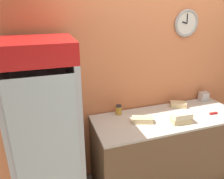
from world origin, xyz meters
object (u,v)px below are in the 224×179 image
(condiment_jar, at_px, (119,110))
(beverage_cooler, at_px, (45,126))
(chefs_knife, at_px, (218,113))
(sandwich_flat_right, at_px, (142,120))
(napkin_dispenser, at_px, (204,96))
(sandwich_stack_bottom, at_px, (181,120))
(sandwich_stack_middle, at_px, (182,116))
(sandwich_flat_left, at_px, (178,104))

(condiment_jar, bearing_deg, beverage_cooler, -166.16)
(chefs_knife, bearing_deg, condiment_jar, 162.29)
(beverage_cooler, relative_size, chefs_knife, 5.73)
(sandwich_flat_right, height_order, condiment_jar, condiment_jar)
(sandwich_flat_right, height_order, napkin_dispenser, napkin_dispenser)
(sandwich_stack_bottom, height_order, chefs_knife, sandwich_stack_bottom)
(beverage_cooler, relative_size, condiment_jar, 16.24)
(sandwich_stack_middle, bearing_deg, sandwich_flat_left, 60.13)
(sandwich_flat_left, bearing_deg, sandwich_stack_middle, -119.87)
(sandwich_flat_left, height_order, sandwich_flat_right, sandwich_flat_left)
(sandwich_stack_middle, xyz_separation_m, sandwich_flat_right, (-0.41, 0.15, -0.06))
(sandwich_flat_right, bearing_deg, sandwich_stack_middle, -20.22)
(sandwich_stack_middle, bearing_deg, condiment_jar, 144.75)
(chefs_knife, xyz_separation_m, condiment_jar, (-1.15, 0.37, 0.05))
(condiment_jar, relative_size, napkin_dispenser, 0.96)
(beverage_cooler, height_order, chefs_knife, beverage_cooler)
(chefs_knife, relative_size, condiment_jar, 2.84)
(sandwich_flat_left, xyz_separation_m, condiment_jar, (-0.80, 0.05, 0.02))
(chefs_knife, bearing_deg, beverage_cooler, 175.48)
(sandwich_flat_left, xyz_separation_m, chefs_knife, (0.35, -0.32, -0.02))
(sandwich_stack_bottom, xyz_separation_m, chefs_knife, (0.56, 0.05, -0.02))
(sandwich_stack_bottom, relative_size, napkin_dispenser, 1.89)
(sandwich_flat_left, distance_m, sandwich_flat_right, 0.65)
(sandwich_stack_middle, height_order, sandwich_flat_left, sandwich_stack_middle)
(sandwich_flat_right, bearing_deg, condiment_jar, 124.65)
(sandwich_stack_middle, distance_m, condiment_jar, 0.73)
(beverage_cooler, relative_size, sandwich_flat_right, 7.43)
(sandwich_flat_right, bearing_deg, beverage_cooler, 176.77)
(chefs_knife, bearing_deg, sandwich_stack_middle, -174.97)
(condiment_jar, bearing_deg, sandwich_flat_left, -3.60)
(sandwich_stack_middle, height_order, chefs_knife, sandwich_stack_middle)
(sandwich_flat_left, relative_size, chefs_knife, 0.69)
(condiment_jar, bearing_deg, napkin_dispenser, 0.39)
(beverage_cooler, xyz_separation_m, chefs_knife, (2.01, -0.16, -0.11))
(beverage_cooler, distance_m, condiment_jar, 0.88)
(sandwich_stack_middle, relative_size, sandwich_flat_left, 0.98)
(sandwich_flat_right, bearing_deg, sandwich_stack_bottom, -20.22)
(sandwich_stack_middle, xyz_separation_m, napkin_dispenser, (0.65, 0.43, -0.03))
(sandwich_flat_right, bearing_deg, chefs_knife, -5.89)
(sandwich_flat_left, distance_m, chefs_knife, 0.47)
(beverage_cooler, height_order, napkin_dispenser, beverage_cooler)
(sandwich_flat_left, xyz_separation_m, sandwich_flat_right, (-0.62, -0.22, -0.00))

